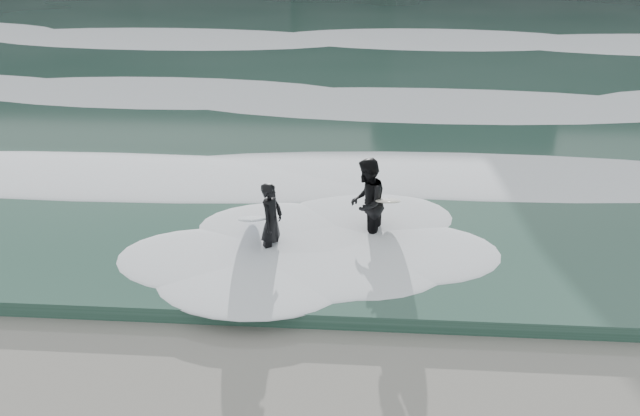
# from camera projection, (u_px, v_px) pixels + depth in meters

# --- Properties ---
(sea) EXTENTS (90.00, 52.00, 0.30)m
(sea) POSITION_uv_depth(u_px,v_px,m) (326.00, 26.00, 35.73)
(sea) COLOR #284A3D
(sea) RESTS_ON ground
(foam_near) EXTENTS (60.00, 3.20, 0.20)m
(foam_near) POSITION_uv_depth(u_px,v_px,m) (275.00, 173.00, 17.59)
(foam_near) COLOR white
(foam_near) RESTS_ON sea
(foam_mid) EXTENTS (60.00, 4.00, 0.24)m
(foam_mid) POSITION_uv_depth(u_px,v_px,m) (302.00, 93.00, 23.89)
(foam_mid) COLOR white
(foam_mid) RESTS_ON sea
(foam_far) EXTENTS (60.00, 4.80, 0.30)m
(foam_far) POSITION_uv_depth(u_px,v_px,m) (321.00, 36.00, 32.00)
(foam_far) COLOR white
(foam_far) RESTS_ON sea
(surfer_left) EXTENTS (1.13, 2.08, 1.67)m
(surfer_left) POSITION_uv_depth(u_px,v_px,m) (267.00, 221.00, 14.16)
(surfer_left) COLOR black
(surfer_left) RESTS_ON ground
(surfer_right) EXTENTS (1.19, 1.94, 1.93)m
(surfer_right) POSITION_uv_depth(u_px,v_px,m) (368.00, 203.00, 14.65)
(surfer_right) COLOR black
(surfer_right) RESTS_ON ground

